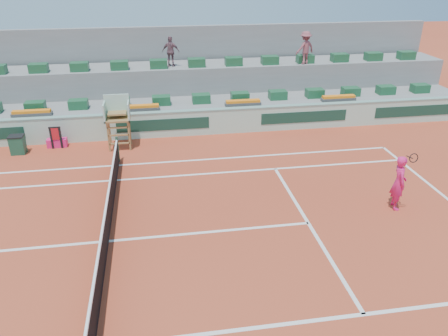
{
  "coord_description": "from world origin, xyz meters",
  "views": [
    {
      "loc": [
        1.75,
        -11.49,
        7.87
      ],
      "look_at": [
        4.0,
        2.5,
        1.0
      ],
      "focal_mm": 35.0,
      "sensor_mm": 36.0,
      "label": 1
    }
  ],
  "objects_px": {
    "player_bag": "(57,143)",
    "umpire_chair": "(117,115)",
    "tennis_player": "(399,182)",
    "drink_cooler_a": "(18,145)"
  },
  "relations": [
    {
      "from": "player_bag",
      "to": "tennis_player",
      "type": "distance_m",
      "value": 14.65
    },
    {
      "from": "player_bag",
      "to": "umpire_chair",
      "type": "bearing_deg",
      "value": -9.56
    },
    {
      "from": "umpire_chair",
      "to": "drink_cooler_a",
      "type": "xyz_separation_m",
      "value": [
        -4.42,
        -0.04,
        -1.12
      ]
    },
    {
      "from": "tennis_player",
      "to": "umpire_chair",
      "type": "bearing_deg",
      "value": 144.2
    },
    {
      "from": "umpire_chair",
      "to": "drink_cooler_a",
      "type": "height_order",
      "value": "umpire_chair"
    },
    {
      "from": "tennis_player",
      "to": "drink_cooler_a",
      "type": "bearing_deg",
      "value": 153.76
    },
    {
      "from": "player_bag",
      "to": "umpire_chair",
      "type": "distance_m",
      "value": 3.21
    },
    {
      "from": "player_bag",
      "to": "umpire_chair",
      "type": "xyz_separation_m",
      "value": [
        2.87,
        -0.48,
        1.35
      ]
    },
    {
      "from": "umpire_chair",
      "to": "drink_cooler_a",
      "type": "distance_m",
      "value": 4.56
    },
    {
      "from": "player_bag",
      "to": "drink_cooler_a",
      "type": "relative_size",
      "value": 1.04
    }
  ]
}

